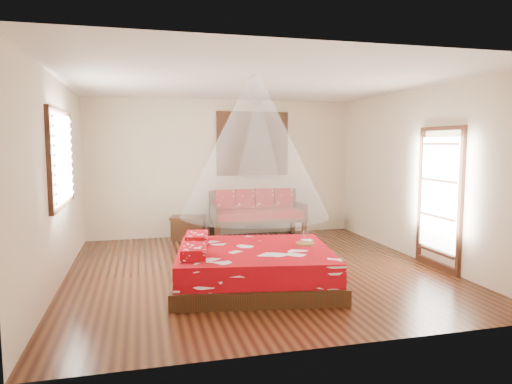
{
  "coord_description": "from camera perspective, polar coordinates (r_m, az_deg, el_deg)",
  "views": [
    {
      "loc": [
        -1.65,
        -6.56,
        1.91
      ],
      "look_at": [
        0.08,
        0.31,
        1.15
      ],
      "focal_mm": 32.0,
      "sensor_mm": 36.0,
      "label": 1
    }
  ],
  "objects": [
    {
      "name": "room",
      "position": [
        6.78,
        -0.04,
        1.81
      ],
      "size": [
        5.54,
        5.54,
        2.84
      ],
      "color": "black",
      "rests_on": "ground"
    },
    {
      "name": "bed",
      "position": [
        6.23,
        -0.36,
        -9.3
      ],
      "size": [
        2.4,
        2.23,
        0.64
      ],
      "rotation": [
        0.0,
        0.0,
        -0.16
      ],
      "color": "black",
      "rests_on": "floor"
    },
    {
      "name": "daybed",
      "position": [
        9.33,
        0.07,
        -2.44
      ],
      "size": [
        1.87,
        0.83,
        0.96
      ],
      "color": "black",
      "rests_on": "floor"
    },
    {
      "name": "storage_chest",
      "position": [
        9.21,
        -8.45,
        -4.42
      ],
      "size": [
        0.77,
        0.64,
        0.47
      ],
      "rotation": [
        0.0,
        0.0,
        -0.24
      ],
      "color": "black",
      "rests_on": "floor"
    },
    {
      "name": "shutter_panel",
      "position": [
        9.55,
        -0.42,
        6.06
      ],
      "size": [
        1.52,
        0.06,
        1.32
      ],
      "color": "black",
      "rests_on": "wall_back"
    },
    {
      "name": "window_left",
      "position": [
        6.85,
        -23.11,
        3.88
      ],
      "size": [
        0.1,
        1.74,
        1.34
      ],
      "color": "black",
      "rests_on": "wall_left"
    },
    {
      "name": "glazed_door",
      "position": [
        7.44,
        21.92,
        -0.81
      ],
      "size": [
        0.08,
        1.02,
        2.16
      ],
      "color": "black",
      "rests_on": "floor"
    },
    {
      "name": "wine_tray",
      "position": [
        6.41,
        6.14,
        -6.09
      ],
      "size": [
        0.26,
        0.26,
        0.21
      ],
      "rotation": [
        0.0,
        0.0,
        0.26
      ],
      "color": "brown",
      "rests_on": "bed"
    },
    {
      "name": "mosquito_net_main",
      "position": [
        6.01,
        -0.19,
        5.56
      ],
      "size": [
        1.97,
        1.97,
        1.8
      ],
      "primitive_type": "cone",
      "color": "white",
      "rests_on": "ceiling"
    },
    {
      "name": "mosquito_net_daybed",
      "position": [
        9.1,
        0.28,
        6.68
      ],
      "size": [
        0.84,
        0.84,
        1.5
      ],
      "primitive_type": "cone",
      "color": "white",
      "rests_on": "ceiling"
    }
  ]
}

